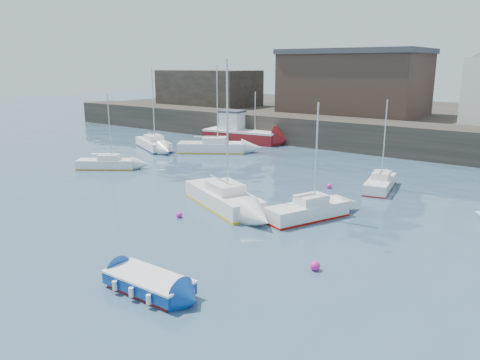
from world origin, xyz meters
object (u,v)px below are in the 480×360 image
Objects in this scene: blue_dinghy at (149,283)px; sailboat_h at (212,147)px; buoy_far at (329,188)px; sailboat_c at (308,211)px; buoy_mid at (315,270)px; sailboat_b at (223,198)px; buoy_near at (179,218)px; sailboat_f at (380,183)px; fishing_boat at (240,132)px; sailboat_a at (107,163)px; sailboat_e at (153,144)px.

sailboat_h reaches higher than blue_dinghy.
buoy_far is (-1.39, 18.55, -0.39)m from blue_dinghy.
sailboat_c reaches higher than buoy_mid.
sailboat_b is 24.89× the size of buoy_near.
sailboat_f is 0.73× the size of sailboat_h.
blue_dinghy is 7.09m from buoy_mid.
fishing_boat is 27.50m from buoy_near.
sailboat_f is at bearing 18.86° from sailboat_a.
buoy_far is (17.46, -12.76, -1.10)m from fishing_boat.
buoy_near is (-5.41, 7.35, -0.39)m from blue_dinghy.
sailboat_h is at bearing 19.00° from sailboat_e.
buoy_far is at bearing 94.28° from blue_dinghy.
sailboat_e is at bearing 156.08° from sailboat_c.
sailboat_c is 18.45× the size of buoy_near.
fishing_boat reaches higher than buoy_mid.
blue_dinghy is 11.57m from sailboat_b.
sailboat_a is 14.22× the size of buoy_mid.
fishing_boat is 23.19m from sailboat_f.
sailboat_b is at bearing -47.84° from sailboat_h.
sailboat_a is (-19.52, 13.21, 0.05)m from blue_dinghy.
fishing_boat is 25.89× the size of buoy_far.
sailboat_b is 20.13× the size of buoy_mid.
buoy_near is at bearing -118.28° from sailboat_f.
sailboat_a reaches higher than blue_dinghy.
sailboat_a reaches higher than sailboat_f.
sailboat_h is at bearing -77.06° from fishing_boat.
buoy_far is (3.34, 7.99, -0.58)m from sailboat_b.
sailboat_f is (6.36, 9.88, -0.14)m from sailboat_b.
blue_dinghy is 8.37× the size of buoy_mid.
sailboat_b is 8.68m from buoy_far.
fishing_boat is at bearing 63.04° from sailboat_e.
buoy_near is (18.04, -14.91, -0.54)m from sailboat_e.
sailboat_c is 7.31m from buoy_far.
sailboat_b reaches higher than buoy_mid.
sailboat_h is (-12.52, 13.83, -0.02)m from sailboat_b.
sailboat_c is 22.05m from sailboat_h.
fishing_boat is 1.43× the size of sailboat_a.
sailboat_e reaches higher than fishing_boat.
buoy_mid is (27.70, -16.60, -0.54)m from sailboat_e.
buoy_mid is at bearing 53.09° from blue_dinghy.
sailboat_b is 10.25m from buoy_mid.
sailboat_e is at bearing 149.07° from buoy_mid.
buoy_far is at bearing -36.17° from fishing_boat.
sailboat_e is at bearing -116.96° from fishing_boat.
fishing_boat is 27.78m from sailboat_c.
fishing_boat is 1.01× the size of sailboat_b.
sailboat_f is at bearing 32.00° from buoy_far.
sailboat_e is 0.96× the size of sailboat_h.
blue_dinghy is at bearing -65.88° from sailboat_b.
buoy_mid is (2.62, -14.78, -0.44)m from sailboat_f.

